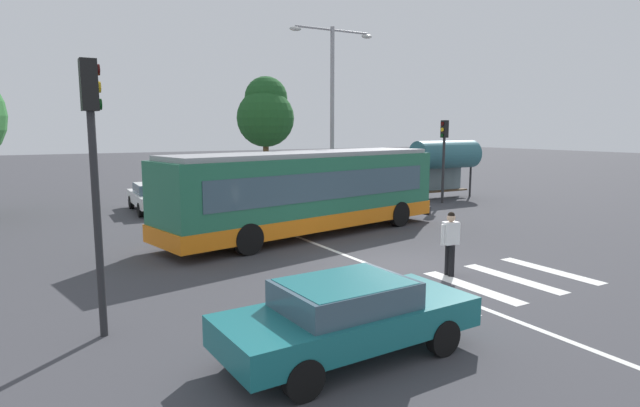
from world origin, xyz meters
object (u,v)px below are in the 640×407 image
at_px(parked_car_white, 154,195).
at_px(parked_car_champagne, 255,189).
at_px(city_transit_bus, 307,192).
at_px(pedestrian_crossing_street, 450,240).
at_px(bus_stop_shelter, 445,156).
at_px(foreground_sedan, 348,314).
at_px(traffic_light_far_corner, 444,147).
at_px(background_tree_right, 266,113).
at_px(traffic_light_near_corner, 94,156).
at_px(parked_car_red, 211,193).
at_px(twin_arm_street_lamp, 332,98).

bearing_deg(parked_car_white, parked_car_champagne, 2.46).
bearing_deg(parked_car_white, city_transit_bus, -66.39).
relative_size(pedestrian_crossing_street, bus_stop_shelter, 0.42).
xyz_separation_m(foreground_sedan, traffic_light_far_corner, (14.56, 13.10, 2.16)).
distance_m(parked_car_white, traffic_light_far_corner, 14.79).
bearing_deg(parked_car_white, foreground_sedan, -92.30).
height_order(parked_car_white, background_tree_right, background_tree_right).
xyz_separation_m(parked_car_white, traffic_light_near_corner, (-4.18, -14.78, 2.62)).
distance_m(bus_stop_shelter, background_tree_right, 11.24).
distance_m(pedestrian_crossing_street, background_tree_right, 20.57).
relative_size(pedestrian_crossing_street, background_tree_right, 0.24).
xyz_separation_m(parked_car_red, twin_arm_street_lamp, (5.31, -2.76, 4.63)).
relative_size(pedestrian_crossing_street, parked_car_champagne, 0.38).
height_order(parked_car_champagne, bus_stop_shelter, bus_stop_shelter).
bearing_deg(twin_arm_street_lamp, pedestrian_crossing_street, -106.95).
bearing_deg(background_tree_right, traffic_light_far_corner, -58.51).
xyz_separation_m(foreground_sedan, bus_stop_shelter, (15.84, 14.32, 1.65)).
distance_m(parked_car_white, traffic_light_near_corner, 15.58).
relative_size(foreground_sedan, twin_arm_street_lamp, 0.52).
bearing_deg(pedestrian_crossing_street, twin_arm_street_lamp, 73.05).
bearing_deg(traffic_light_near_corner, parked_car_champagne, 57.75).
bearing_deg(twin_arm_street_lamp, bus_stop_shelter, -3.41).
relative_size(city_transit_bus, background_tree_right, 1.65).
distance_m(city_transit_bus, traffic_light_far_corner, 10.89).
height_order(parked_car_red, parked_car_champagne, same).
distance_m(city_transit_bus, twin_arm_street_lamp, 7.83).
bearing_deg(city_transit_bus, parked_car_red, 97.04).
xyz_separation_m(pedestrian_crossing_street, parked_car_champagne, (0.93, 15.29, -0.20)).
xyz_separation_m(city_transit_bus, traffic_light_near_corner, (-7.86, -6.35, 1.80)).
xyz_separation_m(bus_stop_shelter, twin_arm_street_lamp, (-7.13, 0.42, 2.98)).
xyz_separation_m(parked_car_white, parked_car_red, (2.68, -0.34, 0.00)).
xyz_separation_m(foreground_sedan, traffic_light_near_corner, (-3.47, 3.07, 2.62)).
distance_m(foreground_sedan, bus_stop_shelter, 21.41).
bearing_deg(parked_car_champagne, traffic_light_near_corner, -122.25).
bearing_deg(city_transit_bus, bus_stop_shelter, 23.17).
bearing_deg(foreground_sedan, traffic_light_near_corner, 138.49).
bearing_deg(traffic_light_far_corner, foreground_sedan, -138.02).
relative_size(twin_arm_street_lamp, background_tree_right, 1.22).
distance_m(bus_stop_shelter, twin_arm_street_lamp, 7.74).
relative_size(pedestrian_crossing_street, parked_car_red, 0.38).
relative_size(parked_car_red, parked_car_champagne, 1.00).
relative_size(foreground_sedan, parked_car_champagne, 1.01).
xyz_separation_m(parked_car_champagne, traffic_light_far_corner, (8.56, -4.97, 2.16)).
height_order(parked_car_red, traffic_light_far_corner, traffic_light_far_corner).
height_order(traffic_light_near_corner, background_tree_right, background_tree_right).
bearing_deg(pedestrian_crossing_street, city_transit_bus, 95.76).
bearing_deg(twin_arm_street_lamp, city_transit_bus, -129.03).
distance_m(parked_car_red, twin_arm_street_lamp, 7.57).
xyz_separation_m(bus_stop_shelter, background_tree_right, (-7.12, 8.33, 2.48)).
distance_m(foreground_sedan, parked_car_red, 17.83).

